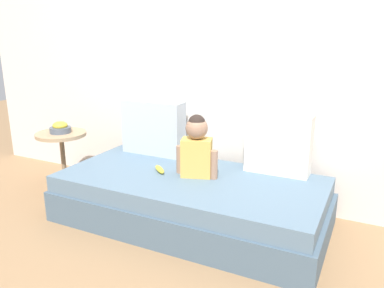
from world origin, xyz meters
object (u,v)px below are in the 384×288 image
couch (190,200)px  toddler (197,146)px  throw_pillow_right (278,144)px  throw_pillow_left (153,128)px  banana (160,169)px  side_table (62,145)px  fruit_bowl (60,128)px

couch → toddler: (0.03, 0.05, 0.40)m
throw_pillow_right → throw_pillow_left: bearing=180.0°
banana → side_table: size_ratio=0.33×
toddler → banana: size_ratio=2.67×
toddler → banana: bearing=-169.3°
banana → side_table: 1.06m
throw_pillow_right → side_table: size_ratio=0.90×
throw_pillow_right → fruit_bowl: bearing=-170.8°
banana → side_table: bearing=175.6°
couch → fruit_bowl: 1.37m
throw_pillow_left → side_table: (-0.77, -0.30, -0.18)m
couch → fruit_bowl: size_ratio=10.79×
throw_pillow_right → side_table: 1.88m
banana → fruit_bowl: bearing=175.6°
throw_pillow_right → side_table: (-1.85, -0.30, -0.18)m
couch → throw_pillow_left: 0.77m
throw_pillow_left → fruit_bowl: (-0.77, -0.30, -0.02)m
throw_pillow_left → toddler: bearing=-29.8°
throw_pillow_right → fruit_bowl: 1.87m
couch → banana: bearing=-178.4°
throw_pillow_left → throw_pillow_right: (1.08, 0.00, -0.01)m
throw_pillow_left → side_table: bearing=-158.9°
couch → side_table: (-1.31, 0.07, 0.23)m
throw_pillow_left → banana: size_ratio=3.21×
banana → fruit_bowl: (-1.05, 0.08, 0.19)m
throw_pillow_left → toddler: 0.65m
throw_pillow_left → side_table: 0.85m
couch → throw_pillow_right: 0.77m
throw_pillow_left → banana: bearing=-53.2°
couch → side_table: size_ratio=3.74×
fruit_bowl → side_table: bearing=-3.6°
throw_pillow_left → banana: (0.28, -0.38, -0.21)m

